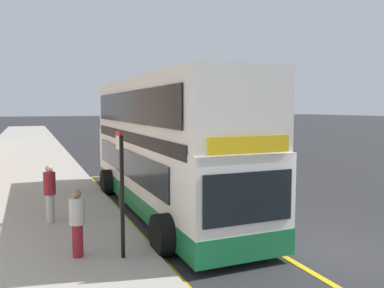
# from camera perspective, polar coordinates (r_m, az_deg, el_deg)

# --- Properties ---
(ground_plane) EXTENTS (260.00, 260.00, 0.00)m
(ground_plane) POSITION_cam_1_polar(r_m,az_deg,el_deg) (39.64, -12.87, 0.14)
(ground_plane) COLOR #28282B
(pavement_near) EXTENTS (6.00, 76.00, 0.14)m
(pavement_near) POSITION_cam_1_polar(r_m,az_deg,el_deg) (39.07, -23.04, -0.12)
(pavement_near) COLOR #A39E93
(pavement_near) RESTS_ON ground
(double_decker_bus) EXTENTS (3.15, 11.26, 4.40)m
(double_decker_bus) POSITION_cam_1_polar(r_m,az_deg,el_deg) (13.33, -4.19, -0.80)
(double_decker_bus) COLOR white
(double_decker_bus) RESTS_ON ground
(bus_bay_markings) EXTENTS (2.85, 14.96, 0.01)m
(bus_bay_markings) POSITION_cam_1_polar(r_m,az_deg,el_deg) (13.59, -4.49, -9.52)
(bus_bay_markings) COLOR gold
(bus_bay_markings) RESTS_ON ground
(bus_stop_sign) EXTENTS (0.09, 0.51, 2.81)m
(bus_stop_sign) POSITION_cam_1_polar(r_m,az_deg,el_deg) (8.87, -10.24, -5.84)
(bus_stop_sign) COLOR black
(bus_stop_sign) RESTS_ON pavement_near
(parked_car_maroon_across) EXTENTS (2.09, 4.20, 1.62)m
(parked_car_maroon_across) POSITION_cam_1_polar(r_m,az_deg,el_deg) (45.19, -10.51, 1.82)
(parked_car_maroon_across) COLOR maroon
(parked_car_maroon_across) RESTS_ON ground
(parked_car_white_kerbside) EXTENTS (2.09, 4.20, 1.62)m
(parked_car_white_kerbside) POSITION_cam_1_polar(r_m,az_deg,el_deg) (27.81, 1.85, -0.23)
(parked_car_white_kerbside) COLOR silver
(parked_car_white_kerbside) RESTS_ON ground
(pedestrian_waiting_near_sign) EXTENTS (0.34, 0.34, 1.70)m
(pedestrian_waiting_near_sign) POSITION_cam_1_polar(r_m,az_deg,el_deg) (12.19, -19.97, -6.45)
(pedestrian_waiting_near_sign) COLOR #B7B2AD
(pedestrian_waiting_near_sign) RESTS_ON pavement_near
(pedestrian_further_back) EXTENTS (0.34, 0.34, 1.54)m
(pedestrian_further_back) POSITION_cam_1_polar(r_m,az_deg,el_deg) (9.26, -16.35, -10.63)
(pedestrian_further_back) COLOR maroon
(pedestrian_further_back) RESTS_ON pavement_near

